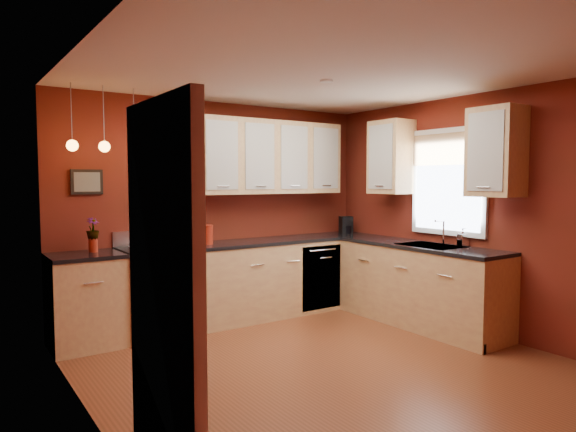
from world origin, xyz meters
TOP-DOWN VIEW (x-y plane):
  - floor at (0.00, 0.00)m, footprint 4.20×4.20m
  - ceiling at (0.00, 0.00)m, footprint 4.00×4.20m
  - wall_back at (0.00, 2.10)m, footprint 4.00×0.02m
  - wall_front at (0.00, -2.10)m, footprint 4.00×0.02m
  - wall_left at (-2.00, 0.00)m, footprint 0.02×4.20m
  - wall_right at (2.00, 0.00)m, footprint 0.02×4.20m
  - base_cabinets_back_left at (-1.65, 1.80)m, footprint 0.70×0.60m
  - base_cabinets_back_right at (0.73, 1.80)m, footprint 2.54×0.60m
  - base_cabinets_right at (1.70, 0.45)m, footprint 0.60×2.10m
  - counter_back_left at (-1.65, 1.80)m, footprint 0.70×0.62m
  - counter_back_right at (0.73, 1.80)m, footprint 2.54×0.62m
  - counter_right at (1.70, 0.45)m, footprint 0.62×2.10m
  - gas_range at (-0.92, 1.80)m, footprint 0.76×0.64m
  - dishwasher_front at (1.10, 1.51)m, footprint 0.60×0.02m
  - sink at (1.70, 0.30)m, footprint 0.50×0.70m
  - window at (1.97, 0.30)m, footprint 0.06×1.02m
  - door_left_wall at (-1.97, -1.20)m, footprint 0.12×0.82m
  - upper_cabinets_back at (0.60, 1.93)m, footprint 2.00×0.35m
  - upper_cabinets_right at (1.82, 0.32)m, footprint 0.35×1.95m
  - wall_picture at (-1.55, 2.08)m, footprint 0.32×0.03m
  - pendant_lights at (-1.45, 1.75)m, footprint 0.71×0.11m
  - red_canister at (-0.33, 1.79)m, footprint 0.15×0.15m
  - red_vase at (-1.55, 1.87)m, footprint 0.09×0.09m
  - flowers at (-1.55, 1.87)m, footprint 0.17×0.17m
  - coffee_maker at (1.78, 1.83)m, footprint 0.19×0.19m
  - soap_pump at (1.94, 0.06)m, footprint 0.11×0.11m
  - dish_towel at (-0.86, 1.47)m, footprint 0.19×0.01m

SIDE VIEW (x-z plane):
  - floor at x=0.00m, z-range 0.00..0.00m
  - base_cabinets_back_left at x=-1.65m, z-range 0.00..0.90m
  - base_cabinets_back_right at x=0.73m, z-range 0.00..0.90m
  - base_cabinets_right at x=1.70m, z-range 0.00..0.90m
  - dishwasher_front at x=1.10m, z-range 0.05..0.85m
  - gas_range at x=-0.92m, z-range -0.07..1.04m
  - dish_towel at x=-0.86m, z-range 0.39..0.65m
  - sink at x=1.70m, z-range 0.75..1.08m
  - counter_back_left at x=-1.65m, z-range 0.90..0.94m
  - counter_back_right at x=0.73m, z-range 0.90..0.94m
  - counter_right at x=1.70m, z-range 0.90..0.94m
  - red_vase at x=-1.55m, z-range 0.94..1.08m
  - door_left_wall at x=-1.97m, z-range 0.00..2.05m
  - soap_pump at x=1.94m, z-range 0.94..1.14m
  - coffee_maker at x=1.78m, z-range 0.93..1.16m
  - red_canister at x=-0.33m, z-range 0.94..1.16m
  - flowers at x=-1.55m, z-range 1.06..1.29m
  - wall_back at x=0.00m, z-range 0.00..2.60m
  - wall_front at x=0.00m, z-range 0.00..2.60m
  - wall_left at x=-2.00m, z-range 0.00..2.60m
  - wall_right at x=2.00m, z-range 0.00..2.60m
  - wall_picture at x=-1.55m, z-range 1.52..1.78m
  - window at x=1.97m, z-range 1.08..2.30m
  - upper_cabinets_back at x=0.60m, z-range 1.50..2.40m
  - upper_cabinets_right at x=1.82m, z-range 1.50..2.40m
  - pendant_lights at x=-1.45m, z-range 1.68..2.34m
  - ceiling at x=0.00m, z-range 2.59..2.61m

